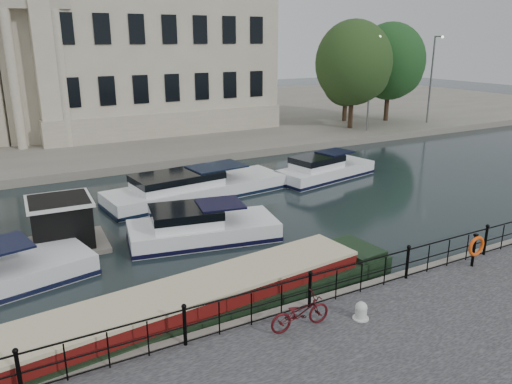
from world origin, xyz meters
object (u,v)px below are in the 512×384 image
bicycle (300,313)px  life_ring_post (476,247)px  mooring_bollard (361,311)px  harbour_hut (62,226)px  narrowboat (167,320)px

bicycle → life_ring_post: 7.66m
mooring_bollard → life_ring_post: 5.89m
mooring_bollard → harbour_hut: 12.82m
life_ring_post → narrowboat: (-10.72, 2.22, -0.96)m
bicycle → mooring_bollard: 1.90m
mooring_bollard → narrowboat: narrowboat is taller
bicycle → mooring_bollard: bearing=-101.5°
bicycle → life_ring_post: size_ratio=1.49×
narrowboat → life_ring_post: bearing=-17.3°
mooring_bollard → narrowboat: size_ratio=0.03×
bicycle → life_ring_post: bearing=-85.2°
life_ring_post → narrowboat: 10.98m
narrowboat → harbour_hut: (-1.68, 8.05, 0.59)m
bicycle → mooring_bollard: size_ratio=3.43×
bicycle → mooring_bollard: (1.83, -0.46, -0.23)m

